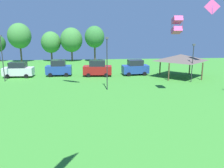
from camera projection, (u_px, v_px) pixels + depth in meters
The scene contains 14 objects.
kite_flying_1 at pixel (177, 25), 25.89m from camera, with size 1.00×1.14×1.99m.
kite_flying_3 at pixel (212, 7), 30.94m from camera, with size 2.08×0.58×2.07m.
parked_car_leftmost at pixel (18, 70), 37.05m from camera, with size 4.61×2.13×2.36m.
parked_car_second_from_left at pixel (59, 68), 38.00m from camera, with size 4.03×2.04×2.58m.
parked_car_third_from_left at pixel (97, 68), 37.83m from camera, with size 4.62×2.32×2.55m.
parked_car_rightmost_in_row at pixel (135, 68), 38.72m from camera, with size 4.43×2.40×2.49m.
park_pavilion at pixel (181, 58), 36.59m from camera, with size 6.54×5.95×3.60m.
light_post_1 at pixel (107, 61), 29.00m from camera, with size 0.36×0.20×6.54m.
light_post_2 at pixel (193, 61), 33.31m from camera, with size 0.36×0.20×5.42m.
light_post_3 at pixel (2, 56), 33.61m from camera, with size 0.36×0.20×6.62m.
treeline_tree_1 at pixel (19, 36), 51.88m from camera, with size 5.02×5.02×8.50m.
treeline_tree_2 at pixel (51, 42), 53.63m from camera, with size 4.39×4.39×6.68m.
treeline_tree_3 at pixel (71, 40), 53.26m from camera, with size 4.96×4.96×7.52m.
treeline_tree_4 at pixel (95, 37), 52.34m from camera, with size 4.34×4.34×7.90m.
Camera 1 is at (-2.09, 2.82, 7.80)m, focal length 38.00 mm.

